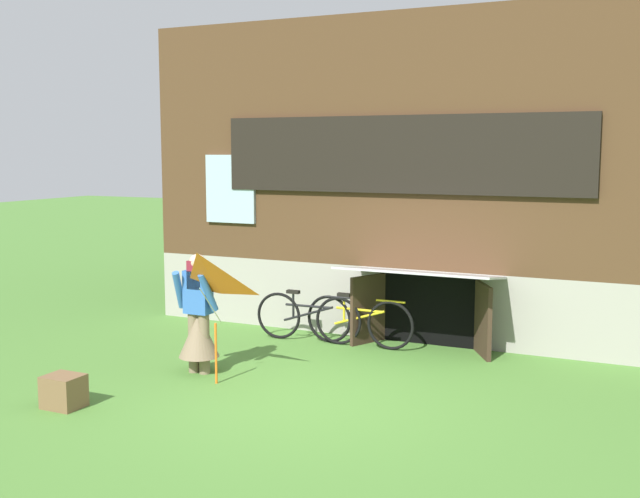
# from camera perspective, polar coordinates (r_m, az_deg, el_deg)

# --- Properties ---
(ground_plane) EXTENTS (60.00, 60.00, 0.00)m
(ground_plane) POSITION_cam_1_polar(r_m,az_deg,el_deg) (9.14, -0.85, -10.87)
(ground_plane) COLOR #4C7F33
(log_house) EXTENTS (8.45, 6.65, 4.84)m
(log_house) POSITION_cam_1_polar(r_m,az_deg,el_deg) (14.10, 9.49, 5.46)
(log_house) COLOR #9E998E
(log_house) RESTS_ON ground_plane
(person) EXTENTS (0.61, 0.52, 1.54)m
(person) POSITION_cam_1_polar(r_m,az_deg,el_deg) (10.06, -8.94, -5.43)
(person) COLOR #7F6B51
(person) RESTS_ON ground_plane
(kite) EXTENTS (0.85, 0.78, 1.57)m
(kite) POSITION_cam_1_polar(r_m,az_deg,el_deg) (9.37, -9.00, -2.57)
(kite) COLOR orange
(kite) RESTS_ON ground_plane
(bicycle_yellow) EXTENTS (1.68, 0.08, 0.77)m
(bicycle_yellow) POSITION_cam_1_polar(r_m,az_deg,el_deg) (11.35, 2.89, -5.32)
(bicycle_yellow) COLOR black
(bicycle_yellow) RESTS_ON ground_plane
(bicycle_black) EXTENTS (1.68, 0.15, 0.76)m
(bicycle_black) POSITION_cam_1_polar(r_m,az_deg,el_deg) (11.61, -0.89, -5.03)
(bicycle_black) COLOR black
(bicycle_black) RESTS_ON ground_plane
(wooden_crate) EXTENTS (0.41, 0.35, 0.36)m
(wooden_crate) POSITION_cam_1_polar(r_m,az_deg,el_deg) (9.21, -18.33, -9.91)
(wooden_crate) COLOR brown
(wooden_crate) RESTS_ON ground_plane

